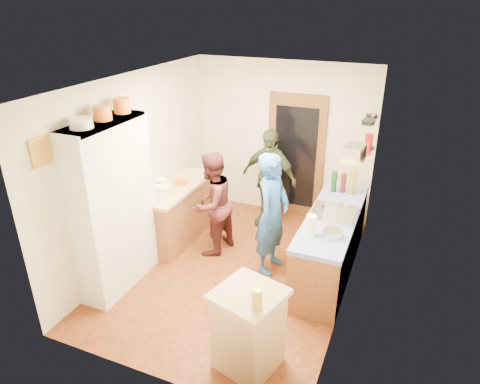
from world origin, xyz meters
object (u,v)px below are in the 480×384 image
Objects in this scene: hutch_body at (113,207)px; person_left at (215,203)px; person_hob at (274,215)px; right_counter_base at (331,244)px; person_back at (269,179)px; island_base at (248,331)px.

hutch_body is 1.42× the size of person_left.
right_counter_base is at bearing -62.77° from person_hob.
right_counter_base is 1.59m from person_back.
person_back is (0.45, 1.06, 0.05)m from person_left.
hutch_body is 2.56× the size of island_base.
hutch_body is at bearing -22.33° from person_left.
person_left is at bearing 55.10° from hutch_body.
person_left is (-1.68, -0.12, 0.35)m from right_counter_base.
island_base is at bearing -101.94° from right_counter_base.
person_back is (1.28, 2.24, -0.28)m from hutch_body.
hutch_body reaches higher than person_back.
hutch_body is at bearing -109.53° from person_back.
island_base is at bearing -162.82° from person_hob.
island_base is (2.08, -0.68, -0.67)m from hutch_body.
person_left is 1.16m from person_back.
person_left is at bearing -103.01° from person_back.
right_counter_base is 2.02m from island_base.
person_hob is (1.76, 1.02, -0.25)m from hutch_body.
person_hob reaches higher than person_back.
island_base is at bearing 46.63° from person_left.
island_base is 1.78m from person_hob.
person_hob is at bearing -159.28° from right_counter_base.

